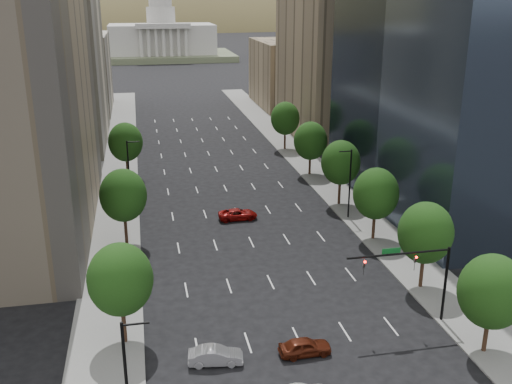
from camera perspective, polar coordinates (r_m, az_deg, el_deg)
sidewalk_left at (r=75.78m, az=-13.54°, el=-2.66°), size 6.00×200.00×0.15m
sidewalk_right at (r=80.43m, az=9.06°, el=-1.09°), size 6.00×200.00×0.15m
midrise_cream_left at (r=114.86m, az=-18.53°, el=13.06°), size 14.00×30.00×35.00m
filler_left at (r=148.39m, az=-16.80°, el=11.01°), size 14.00×26.00×18.00m
parking_tan_right at (r=117.25m, az=7.05°, el=12.73°), size 14.00×30.00×30.00m
filler_right at (r=149.53m, az=2.93°, el=11.44°), size 14.00×26.00×16.00m
tree_right_0 at (r=49.07m, az=21.98°, el=-8.98°), size 5.20×5.20×8.39m
tree_right_1 at (r=57.43m, az=16.17°, el=-3.84°), size 5.20×5.20×8.75m
tree_right_2 at (r=67.60m, az=11.59°, el=-0.16°), size 5.20×5.20×8.61m
tree_right_3 at (r=78.16m, az=8.25°, el=2.84°), size 5.20×5.20×8.89m
tree_right_4 at (r=91.12m, az=5.32°, el=4.97°), size 5.20×5.20×8.46m
tree_right_5 at (r=106.10m, az=2.86°, el=7.16°), size 5.20×5.20×8.75m
tree_left_0 at (r=47.80m, az=-13.07°, el=-8.30°), size 5.20×5.20×8.75m
tree_left_1 at (r=66.20m, az=-12.79°, el=-0.32°), size 5.20×5.20×8.97m
tree_left_2 at (r=91.27m, az=-12.58°, el=4.76°), size 5.20×5.20×8.68m
streetlight_rn at (r=73.79m, az=9.07°, el=0.99°), size 1.70×0.20×9.00m
streetlight_ls at (r=37.96m, az=-12.39°, el=-17.65°), size 1.70×0.20×9.00m
streetlight_ln at (r=78.92m, az=-12.21°, el=1.97°), size 1.70×0.20×9.00m
traffic_signal at (r=51.31m, az=15.67°, el=-7.29°), size 9.12×0.40×7.38m
capitol at (r=261.31m, az=-9.13°, el=14.51°), size 60.00×40.00×35.20m
foothills at (r=615.27m, az=-7.23°, el=12.61°), size 720.00×413.00×263.00m
car_maroon at (r=47.87m, az=4.78°, el=-14.76°), size 4.21×1.76×1.42m
car_silver at (r=46.84m, az=-3.96°, el=-15.61°), size 4.37×2.00×1.39m
car_red_far at (r=73.90m, az=-1.78°, el=-2.17°), size 4.93×2.34×1.36m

